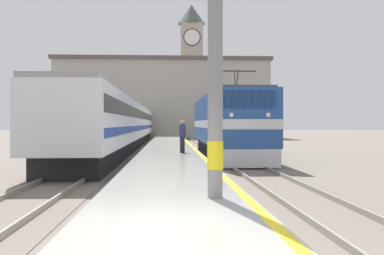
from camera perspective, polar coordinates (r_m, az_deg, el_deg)
ground_plane at (r=37.03m, az=-2.91°, el=-2.61°), size 200.00×200.00×0.00m
platform at (r=32.03m, az=-2.88°, el=-2.70°), size 3.37×140.00×0.44m
rail_track_near at (r=32.23m, az=3.20°, el=-3.02°), size 2.84×140.00×0.16m
rail_track_far at (r=32.24m, az=-9.45°, el=-3.02°), size 2.83×140.00×0.16m
locomotive_train at (r=27.05m, az=4.40°, el=0.33°), size 2.92×15.61×4.74m
passenger_train at (r=37.50m, az=-8.54°, el=0.48°), size 2.92×45.55×3.68m
catenary_mast at (r=9.75m, az=3.39°, el=14.32°), size 2.84×0.34×7.94m
person_on_platform at (r=24.16m, az=-1.23°, el=-1.05°), size 0.34×0.34×1.73m
clock_tower at (r=74.05m, az=-0.08°, el=7.83°), size 4.43×4.43×21.47m
station_building at (r=64.71m, az=-3.73°, el=3.69°), size 30.16×8.52×11.18m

